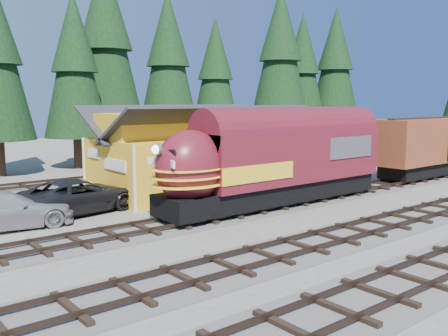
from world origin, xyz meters
TOP-DOWN VIEW (x-y plane):
  - ground at (0.00, 0.00)m, footprint 120.00×120.00m
  - track_siding at (10.00, 4.00)m, footprint 68.00×3.20m
  - depot at (-0.00, 10.50)m, footprint 12.80×7.00m
  - conifer_backdrop at (2.09, 25.35)m, footprint 80.33×23.02m
  - locomotive at (0.00, 4.00)m, footprint 14.42×2.87m
  - boxcar at (16.78, 4.00)m, footprint 12.62×2.70m
  - pickup_truck_a at (-8.22, 9.16)m, footprint 6.55×3.86m
  - pickup_truck_b at (-12.02, 8.15)m, footprint 6.01×2.91m

SIDE VIEW (x-z plane):
  - ground at x=0.00m, z-range 0.00..0.00m
  - track_siding at x=10.00m, z-range -0.11..0.22m
  - pickup_truck_b at x=-12.02m, z-range 0.00..1.69m
  - pickup_truck_a at x=-8.22m, z-range 0.00..1.71m
  - locomotive at x=0.00m, z-range 0.36..4.29m
  - boxcar at x=16.78m, z-range 0.43..4.40m
  - depot at x=0.00m, z-range 0.31..5.61m
  - conifer_backdrop at x=2.09m, z-range 1.60..19.11m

